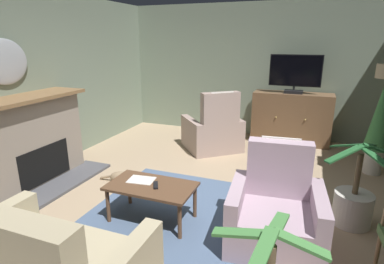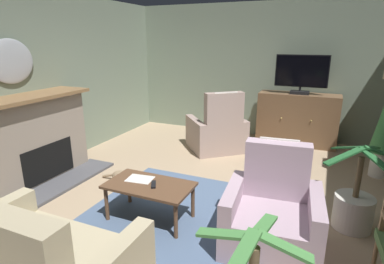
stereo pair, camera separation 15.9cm
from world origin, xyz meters
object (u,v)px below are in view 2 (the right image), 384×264
Objects in this scene: armchair_angled_to_table at (272,215)px; fireplace at (35,141)px; tv_cabinet at (297,120)px; television at (301,73)px; cat at (126,177)px; armchair_near_window at (217,132)px; coffee_table at (149,188)px; tv_remote at (154,184)px; folded_newspaper at (140,179)px; potted_plant_on_hearth_side at (354,208)px; wall_mirror_oval at (11,61)px.

fireplace is at bearing 177.12° from armchair_angled_to_table.
tv_cabinet is 0.92m from television.
armchair_near_window is at bearing 69.07° from cat.
coffee_table is (-1.25, -3.53, -1.01)m from television.
tv_cabinet reaches higher than tv_remote.
folded_newspaper is 2.42m from potted_plant_on_hearth_side.
fireplace is 3.06m from armchair_near_window.
tv_cabinet is 3.80m from coffee_table.
armchair_angled_to_table reaches higher than cat.
tv_remote is at bearing -87.07° from armchair_near_window.
wall_mirror_oval is 3.50m from armchair_near_window.
armchair_near_window is (-0.13, 2.58, -0.11)m from tv_remote.
television is 3.88m from coffee_table.
cat is (-0.80, 0.67, -0.29)m from coffee_table.
cat is (-2.05, -2.86, -1.30)m from television.
potted_plant_on_hearth_side reaches higher than tv_remote.
potted_plant_on_hearth_side is 1.35× the size of cat.
armchair_near_window is 1.78× the size of cat.
potted_plant_on_hearth_side reaches higher than cat.
fireplace is 4.72m from television.
wall_mirror_oval is at bearing 173.23° from coffee_table.
fireplace is 4.69m from tv_cabinet.
cat is (1.52, 0.39, -1.63)m from wall_mirror_oval.
fireplace is 1.42m from cat.
tv_remote is 0.13× the size of armchair_near_window.
coffee_table is at bearing 54.90° from tv_remote.
cat is (-0.73, -1.91, -0.24)m from armchair_near_window.
armchair_angled_to_table is at bearing -113.65° from tv_remote.
folded_newspaper is 1.54m from armchair_angled_to_table.
fireplace is 10.40× the size of tv_remote.
folded_newspaper is 0.29× the size of armchair_angled_to_table.
armchair_near_window is (-1.44, 2.47, 0.02)m from armchair_angled_to_table.
tv_cabinet is 3.78m from tv_remote.
tv_remote is (2.38, -0.28, -1.27)m from wall_mirror_oval.
cat is at bearing 165.36° from armchair_angled_to_table.
wall_mirror_oval is 0.97× the size of cat.
television is (3.57, 3.25, -0.33)m from wall_mirror_oval.
wall_mirror_oval is 0.54× the size of armchair_near_window.
folded_newspaper is at bearing -112.27° from television.
folded_newspaper is 0.30× the size of potted_plant_on_hearth_side.
wall_mirror_oval is at bearing -137.17° from tv_cabinet.
wall_mirror_oval is 0.74× the size of television.
potted_plant_on_hearth_side reaches higher than coffee_table.
television is 1.94m from armchair_near_window.
television is 3.22× the size of folded_newspaper.
folded_newspaper is at bearing -163.55° from potted_plant_on_hearth_side.
fireplace is 2.49× the size of wall_mirror_oval.
fireplace is at bearing -173.57° from potted_plant_on_hearth_side.
wall_mirror_oval is 2.69m from coffee_table.
tv_cabinet is 8.92× the size of tv_remote.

